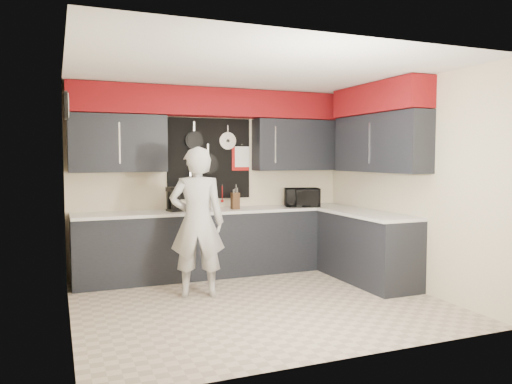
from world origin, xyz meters
name	(u,v)px	position (x,y,z in m)	size (l,w,h in m)	color
ground	(258,302)	(0.00, 0.00, 0.00)	(4.00, 4.00, 0.00)	#BDAA93
back_wall_assembly	(216,131)	(0.01, 1.60, 2.01)	(4.00, 0.36, 2.60)	beige
right_wall_assembly	(383,134)	(1.85, 0.26, 1.94)	(0.36, 3.50, 2.60)	beige
left_wall_assembly	(68,189)	(-1.99, 0.02, 1.33)	(0.05, 3.50, 2.60)	beige
base_cabinets	(260,243)	(0.49, 1.13, 0.46)	(3.95, 2.20, 0.92)	black
microwave	(302,197)	(1.25, 1.36, 1.06)	(0.49, 0.33, 0.27)	black
knife_block	(235,201)	(0.22, 1.39, 1.03)	(0.10, 0.10, 0.23)	#3B2512
utensil_crock	(214,204)	(-0.06, 1.45, 1.00)	(0.12, 0.12, 0.16)	white
coffee_maker	(174,199)	(-0.63, 1.44, 1.09)	(0.21, 0.24, 0.33)	black
person	(197,222)	(-0.57, 0.50, 0.88)	(0.64, 0.42, 1.76)	beige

